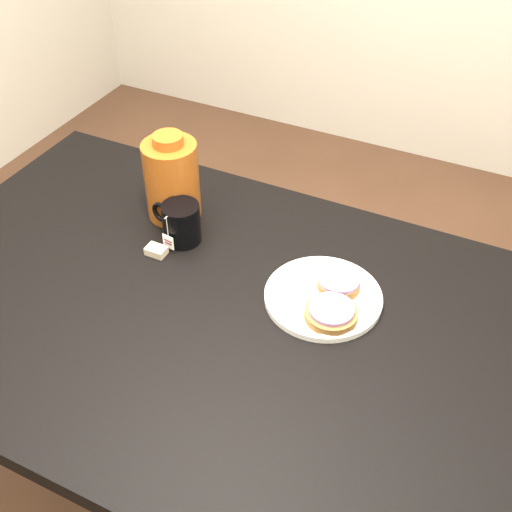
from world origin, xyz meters
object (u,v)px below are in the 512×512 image
bagel_back (339,283)px  plate (323,296)px  table (213,334)px  mug (181,223)px  bagel_package (172,179)px  bagel_front (331,313)px  teabag_pouch (156,251)px

bagel_back → plate: bearing=-120.2°
table → mug: bearing=135.9°
bagel_package → table: bearing=-45.8°
bagel_front → bagel_package: bearing=159.7°
plate → bagel_package: size_ratio=1.13×
bagel_back → teabag_pouch: size_ratio=2.72×
plate → teabag_pouch: 0.39m
bagel_back → bagel_package: bagel_package is taller
table → teabag_pouch: (-0.19, 0.09, 0.09)m
plate → bagel_back: 0.04m
plate → bagel_front: size_ratio=1.85×
teabag_pouch → bagel_back: bearing=8.7°
table → bagel_front: (0.23, 0.07, 0.11)m
plate → bagel_package: (-0.43, 0.12, 0.09)m
teabag_pouch → plate: bearing=4.1°
bagel_package → teabag_pouch: bearing=-74.3°
bagel_front → mug: size_ratio=0.98×
bagel_back → bagel_package: bearing=169.3°
bagel_back → teabag_pouch: bearing=-171.3°
bagel_package → bagel_front: bearing=-20.3°
bagel_back → teabag_pouch: 0.41m
bagel_front → teabag_pouch: 0.42m
table → plate: (0.20, 0.12, 0.09)m
table → teabag_pouch: teabag_pouch is taller
bagel_back → mug: (-0.38, 0.01, 0.02)m
table → bagel_front: bagel_front is taller
plate → bagel_package: 0.45m
teabag_pouch → mug: bearing=70.3°
teabag_pouch → bagel_package: bagel_package is taller
plate → mug: mug is taller
bagel_front → bagel_back: bearing=100.6°
mug → bagel_package: bearing=138.8°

